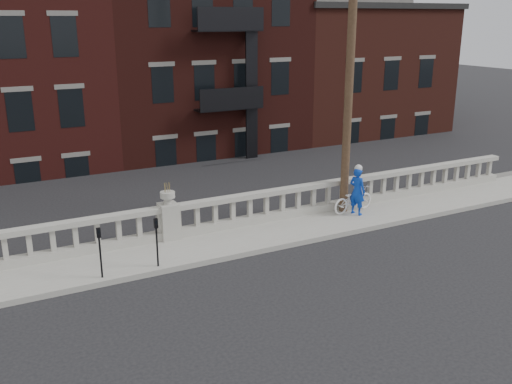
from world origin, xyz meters
TOP-DOWN VIEW (x-y plane):
  - ground at (0.00, 0.00)m, footprint 120.00×120.00m
  - sidewalk at (0.00, 3.00)m, footprint 32.00×2.20m
  - balustrade at (0.00, 3.95)m, footprint 28.00×0.34m
  - planter_pedestal at (0.00, 3.95)m, footprint 0.55×0.55m
  - lower_level at (0.56, 23.04)m, footprint 80.00×44.00m
  - utility_pole at (6.20, 3.60)m, footprint 1.60×0.28m
  - parking_meter_c at (-2.45, 2.15)m, footprint 0.10×0.09m
  - parking_meter_d at (-0.95, 2.15)m, footprint 0.10×0.09m
  - bicycle at (6.44, 3.39)m, footprint 1.77×0.82m
  - cyclist at (6.38, 3.11)m, footprint 0.57×0.69m

SIDE VIEW (x-z plane):
  - ground at x=0.00m, z-range 0.00..0.00m
  - sidewalk at x=0.00m, z-range 0.00..0.15m
  - bicycle at x=6.44m, z-range 0.15..1.04m
  - balustrade at x=0.00m, z-range 0.13..1.16m
  - planter_pedestal at x=0.00m, z-range -0.05..1.71m
  - cyclist at x=6.38m, z-range 0.15..1.78m
  - parking_meter_c at x=-2.45m, z-range 0.32..1.68m
  - parking_meter_d at x=-0.95m, z-range 0.32..1.68m
  - lower_level at x=0.56m, z-range -7.77..13.03m
  - utility_pole at x=6.20m, z-range 0.24..10.24m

